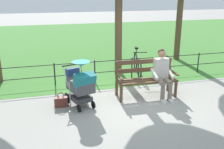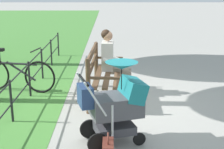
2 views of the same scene
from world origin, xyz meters
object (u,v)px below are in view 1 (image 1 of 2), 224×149
park_bench (145,77)px  handbag (61,102)px  person_on_bench (162,72)px  bicycle (137,64)px  stroller (80,83)px

park_bench → handbag: 2.30m
person_on_bench → bicycle: bearing=-91.8°
handbag → bicycle: (-2.70, -1.88, 0.24)m
stroller → bicycle: (-2.23, -1.99, -0.23)m
park_bench → bicycle: 1.80m
stroller → handbag: bearing=-12.7°
person_on_bench → stroller: 2.17m
stroller → bicycle: bearing=-138.3°
stroller → handbag: size_ratio=3.11×
stroller → person_on_bench: bearing=-179.2°
park_bench → person_on_bench: 0.47m
handbag → bicycle: bearing=-145.2°
stroller → bicycle: 2.99m
person_on_bench → handbag: person_on_bench is taller
person_on_bench → bicycle: 1.98m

